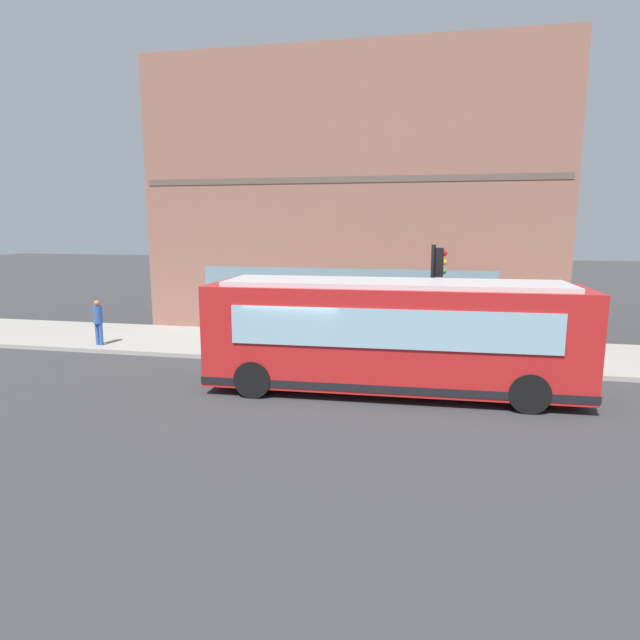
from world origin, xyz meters
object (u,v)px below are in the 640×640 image
traffic_light_near_corner (437,281)px  pedestrian_near_hydrant (396,324)px  fire_hydrant (339,346)px  city_bus_nearside (392,336)px  newspaper_vending_box (391,332)px  pedestrian_near_building_entrance (98,319)px

traffic_light_near_corner → pedestrian_near_hydrant: (1.50, 1.35, -1.70)m
fire_hydrant → pedestrian_near_hydrant: 2.32m
city_bus_nearside → newspaper_vending_box: bearing=4.7°
traffic_light_near_corner → pedestrian_near_hydrant: 2.64m
pedestrian_near_building_entrance → newspaper_vending_box: size_ratio=1.86×
fire_hydrant → pedestrian_near_hydrant: bearing=-52.1°
fire_hydrant → newspaper_vending_box: 2.74m
fire_hydrant → newspaper_vending_box: size_ratio=0.82×
city_bus_nearside → traffic_light_near_corner: bearing=-21.7°
traffic_light_near_corner → fire_hydrant: bearing=87.7°
city_bus_nearside → fire_hydrant: size_ratio=13.68×
city_bus_nearside → fire_hydrant: bearing=33.0°
fire_hydrant → newspaper_vending_box: newspaper_vending_box is taller
city_bus_nearside → pedestrian_near_hydrant: city_bus_nearside is taller
traffic_light_near_corner → pedestrian_near_building_entrance: bearing=89.6°
city_bus_nearside → newspaper_vending_box: size_ratio=11.24×
city_bus_nearside → traffic_light_near_corner: 3.36m
city_bus_nearside → pedestrian_near_hydrant: (4.40, 0.19, -0.46)m
traffic_light_near_corner → newspaper_vending_box: size_ratio=4.21×
fire_hydrant → traffic_light_near_corner: bearing=-92.3°
city_bus_nearside → traffic_light_near_corner: size_ratio=2.67×
fire_hydrant → pedestrian_near_building_entrance: bearing=90.3°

